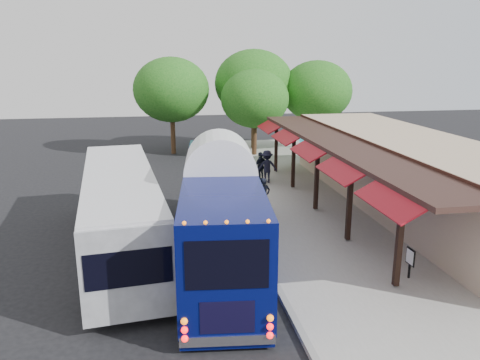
{
  "coord_description": "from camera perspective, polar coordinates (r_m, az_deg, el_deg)",
  "views": [
    {
      "loc": [
        -3.48,
        -16.69,
        7.33
      ],
      "look_at": [
        0.08,
        4.11,
        1.8
      ],
      "focal_mm": 35.0,
      "sensor_mm": 36.0,
      "label": 1
    }
  ],
  "objects": [
    {
      "name": "tree_mid",
      "position": [
        38.0,
        1.69,
        11.69
      ],
      "size": [
        6.26,
        6.26,
        8.02
      ],
      "color": "#382314",
      "rests_on": "ground"
    },
    {
      "name": "sign_board",
      "position": [
        16.76,
        20.05,
        -8.95
      ],
      "size": [
        0.07,
        0.48,
        1.05
      ],
      "rotation": [
        0.0,
        0.0,
        0.04
      ],
      "color": "black",
      "rests_on": "sidewalk"
    },
    {
      "name": "ped_b",
      "position": [
        20.92,
        2.0,
        -2.98
      ],
      "size": [
        0.95,
        0.82,
        1.67
      ],
      "primitive_type": "imported",
      "rotation": [
        0.0,
        0.0,
        2.88
      ],
      "color": "black",
      "rests_on": "sidewalk"
    },
    {
      "name": "ped_c",
      "position": [
        28.07,
        2.54,
        1.69
      ],
      "size": [
        1.08,
        0.94,
        1.74
      ],
      "primitive_type": "imported",
      "rotation": [
        0.0,
        0.0,
        3.77
      ],
      "color": "black",
      "rests_on": "sidewalk"
    },
    {
      "name": "curb",
      "position": [
        22.2,
        -0.02,
        -4.38
      ],
      "size": [
        0.2,
        40.0,
        0.16
      ],
      "primitive_type": "cube",
      "color": "gray",
      "rests_on": "ground"
    },
    {
      "name": "coach_bus",
      "position": [
        17.08,
        -2.4,
        -3.41
      ],
      "size": [
        3.66,
        11.98,
        3.78
      ],
      "rotation": [
        0.0,
        0.0,
        -0.1
      ],
      "color": "#070D53",
      "rests_on": "ground"
    },
    {
      "name": "tree_left",
      "position": [
        35.33,
        1.8,
        9.85
      ],
      "size": [
        5.11,
        5.11,
        6.54
      ],
      "color": "#382314",
      "rests_on": "ground"
    },
    {
      "name": "ped_d",
      "position": [
        27.57,
        3.29,
        1.64
      ],
      "size": [
        1.26,
        0.73,
        1.94
      ],
      "primitive_type": "imported",
      "rotation": [
        0.0,
        0.0,
        3.15
      ],
      "color": "black",
      "rests_on": "sidewalk"
    },
    {
      "name": "ped_a",
      "position": [
        22.06,
        2.95,
        -1.97
      ],
      "size": [
        0.73,
        0.6,
        1.73
      ],
      "primitive_type": "imported",
      "rotation": [
        0.0,
        0.0,
        0.34
      ],
      "color": "black",
      "rests_on": "sidewalk"
    },
    {
      "name": "ground",
      "position": [
        18.55,
        1.93,
        -8.59
      ],
      "size": [
        90.0,
        90.0,
        0.0
      ],
      "primitive_type": "plane",
      "color": "black",
      "rests_on": "ground"
    },
    {
      "name": "tree_far",
      "position": [
        36.7,
        -8.36,
        10.83
      ],
      "size": [
        5.8,
        5.8,
        7.43
      ],
      "color": "#382314",
      "rests_on": "ground"
    },
    {
      "name": "city_bus",
      "position": [
        18.44,
        -14.32,
        -3.41
      ],
      "size": [
        3.83,
        11.98,
        3.16
      ],
      "rotation": [
        0.0,
        0.0,
        0.11
      ],
      "color": "gray",
      "rests_on": "ground"
    },
    {
      "name": "sidewalk",
      "position": [
        23.51,
        11.98,
        -3.62
      ],
      "size": [
        10.0,
        40.0,
        0.15
      ],
      "primitive_type": "cube",
      "color": "#9E9B93",
      "rests_on": "ground"
    },
    {
      "name": "tree_right",
      "position": [
        38.11,
        9.33,
        10.65
      ],
      "size": [
        5.59,
        5.59,
        7.16
      ],
      "color": "#382314",
      "rests_on": "ground"
    },
    {
      "name": "station_shelter",
      "position": [
        24.47,
        19.59,
        0.88
      ],
      "size": [
        8.15,
        20.0,
        3.6
      ],
      "color": "tan",
      "rests_on": "ground"
    }
  ]
}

